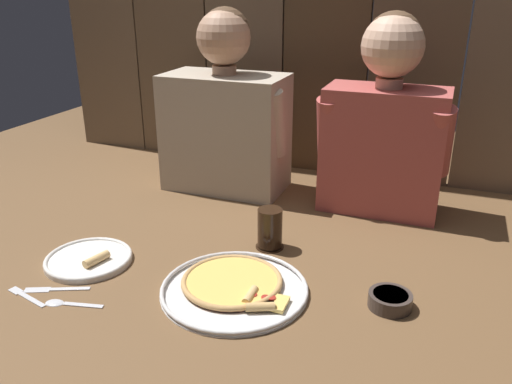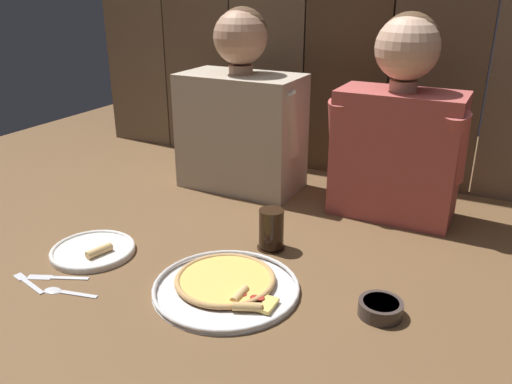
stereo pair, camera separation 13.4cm
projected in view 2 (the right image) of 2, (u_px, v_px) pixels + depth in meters
name	position (u px, v px, depth m)	size (l,w,h in m)	color
ground_plane	(235.00, 270.00, 1.33)	(3.20, 3.20, 0.00)	brown
pizza_tray	(227.00, 285.00, 1.24)	(0.35, 0.35, 0.03)	silver
dinner_plate	(93.00, 250.00, 1.40)	(0.22, 0.22, 0.03)	white
drinking_glass	(271.00, 229.00, 1.41)	(0.08, 0.08, 0.11)	black
dipping_bowl	(381.00, 308.00, 1.14)	(0.10, 0.10, 0.03)	#3D332D
table_fork	(28.00, 282.00, 1.27)	(0.13, 0.05, 0.01)	silver
table_knife	(57.00, 277.00, 1.29)	(0.15, 0.08, 0.01)	silver
table_spoon	(61.00, 291.00, 1.23)	(0.14, 0.05, 0.01)	silver
diner_left	(241.00, 113.00, 1.77)	(0.45, 0.23, 0.61)	#B2A38E
diner_right	(399.00, 126.00, 1.54)	(0.40, 0.20, 0.61)	#AD4C47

